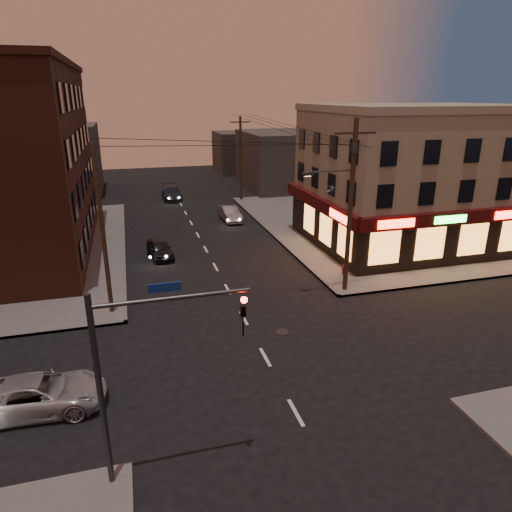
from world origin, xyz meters
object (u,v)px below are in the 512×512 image
object	(u,v)px
suv_cross	(38,394)
fire_hydrant	(344,269)
sedan_near	(160,249)
sedan_far	(171,193)
sedan_mid	(230,214)

from	to	relation	value
suv_cross	fire_hydrant	bearing A→B (deg)	-58.48
suv_cross	sedan_near	xyz separation A→B (m)	(5.77, 16.39, -0.04)
suv_cross	sedan_near	size ratio (longest dim) A/B	1.31
suv_cross	sedan_far	distance (m)	37.14
suv_cross	sedan_near	distance (m)	17.38
sedan_mid	fire_hydrant	world-z (taller)	sedan_mid
fire_hydrant	sedan_far	bearing A→B (deg)	107.50
sedan_mid	fire_hydrant	size ratio (longest dim) A/B	5.84
sedan_near	fire_hydrant	xyz separation A→B (m)	(11.33, -7.17, -0.10)
suv_cross	sedan_far	xyz separation A→B (m)	(8.61, 36.13, 0.04)
fire_hydrant	sedan_mid	bearing A→B (deg)	104.67
sedan_far	fire_hydrant	size ratio (longest dim) A/B	7.02
suv_cross	sedan_near	world-z (taller)	suv_cross
sedan_mid	sedan_far	distance (m)	11.95
sedan_near	fire_hydrant	world-z (taller)	sedan_near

